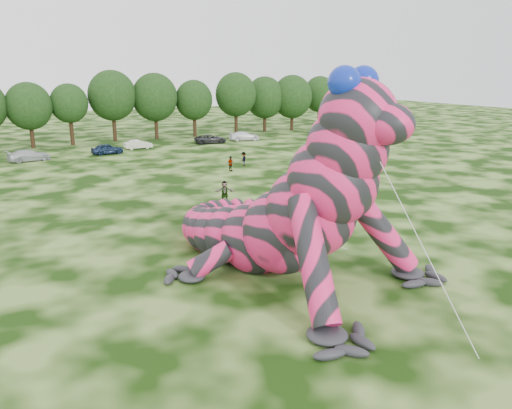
{
  "coord_description": "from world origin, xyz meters",
  "views": [
    {
      "loc": [
        -9.31,
        -18.3,
        10.59
      ],
      "look_at": [
        2.08,
        3.07,
        4.0
      ],
      "focal_mm": 35.0,
      "sensor_mm": 36.0,
      "label": 1
    }
  ],
  "objects_px": {
    "tree_12": "(194,109)",
    "inflatable_gecko": "(260,172)",
    "spectator_2": "(244,159)",
    "tree_11": "(155,106)",
    "spectator_3": "(230,164)",
    "car_4": "(107,149)",
    "tree_16": "(319,102)",
    "car_7": "(244,136)",
    "tree_14": "(265,104)",
    "car_3": "(29,155)",
    "car_6": "(211,139)",
    "tree_15": "(292,103)",
    "tree_17": "(357,99)",
    "tree_10": "(113,106)",
    "car_5": "(138,144)",
    "tree_8": "(30,115)",
    "tree_9": "(70,115)",
    "spectator_5": "(225,192)",
    "tree_13": "(236,104)"
  },
  "relations": [
    {
      "from": "tree_14",
      "to": "tree_16",
      "type": "relative_size",
      "value": 1.0
    },
    {
      "from": "tree_14",
      "to": "spectator_2",
      "type": "height_order",
      "value": "tree_14"
    },
    {
      "from": "tree_17",
      "to": "spectator_3",
      "type": "distance_m",
      "value": 47.78
    },
    {
      "from": "tree_14",
      "to": "car_7",
      "type": "height_order",
      "value": "tree_14"
    },
    {
      "from": "tree_12",
      "to": "inflatable_gecko",
      "type": "bearing_deg",
      "value": -107.72
    },
    {
      "from": "tree_8",
      "to": "tree_16",
      "type": "bearing_deg",
      "value": 2.75
    },
    {
      "from": "tree_17",
      "to": "car_4",
      "type": "height_order",
      "value": "tree_17"
    },
    {
      "from": "inflatable_gecko",
      "to": "car_4",
      "type": "xyz_separation_m",
      "value": [
        0.88,
        42.78,
        -4.72
      ]
    },
    {
      "from": "tree_12",
      "to": "tree_13",
      "type": "relative_size",
      "value": 0.89
    },
    {
      "from": "tree_9",
      "to": "spectator_5",
      "type": "relative_size",
      "value": 4.85
    },
    {
      "from": "car_6",
      "to": "spectator_3",
      "type": "xyz_separation_m",
      "value": [
        -6.26,
        -20.15,
        0.15
      ]
    },
    {
      "from": "car_4",
      "to": "car_5",
      "type": "distance_m",
      "value": 5.27
    },
    {
      "from": "car_3",
      "to": "tree_15",
      "type": "bearing_deg",
      "value": -85.84
    },
    {
      "from": "spectator_2",
      "to": "tree_11",
      "type": "bearing_deg",
      "value": -128.3
    },
    {
      "from": "tree_8",
      "to": "tree_13",
      "type": "bearing_deg",
      "value": 0.26
    },
    {
      "from": "tree_14",
      "to": "car_4",
      "type": "distance_m",
      "value": 32.26
    },
    {
      "from": "inflatable_gecko",
      "to": "car_7",
      "type": "xyz_separation_m",
      "value": [
        22.14,
        45.82,
        -4.72
      ]
    },
    {
      "from": "tree_8",
      "to": "tree_17",
      "type": "distance_m",
      "value": 56.17
    },
    {
      "from": "inflatable_gecko",
      "to": "car_7",
      "type": "distance_m",
      "value": 51.11
    },
    {
      "from": "spectator_2",
      "to": "tree_10",
      "type": "bearing_deg",
      "value": -115.38
    },
    {
      "from": "tree_9",
      "to": "car_6",
      "type": "relative_size",
      "value": 1.85
    },
    {
      "from": "tree_16",
      "to": "tree_14",
      "type": "bearing_deg",
      "value": -176.9
    },
    {
      "from": "inflatable_gecko",
      "to": "tree_8",
      "type": "distance_m",
      "value": 53.4
    },
    {
      "from": "tree_16",
      "to": "car_7",
      "type": "relative_size",
      "value": 2.01
    },
    {
      "from": "tree_12",
      "to": "car_7",
      "type": "distance_m",
      "value": 10.05
    },
    {
      "from": "car_7",
      "to": "spectator_3",
      "type": "height_order",
      "value": "spectator_3"
    },
    {
      "from": "spectator_5",
      "to": "tree_16",
      "type": "bearing_deg",
      "value": 70.55
    },
    {
      "from": "car_3",
      "to": "spectator_2",
      "type": "distance_m",
      "value": 25.72
    },
    {
      "from": "inflatable_gecko",
      "to": "tree_12",
      "type": "relative_size",
      "value": 2.41
    },
    {
      "from": "tree_14",
      "to": "car_3",
      "type": "distance_m",
      "value": 41.24
    },
    {
      "from": "inflatable_gecko",
      "to": "tree_15",
      "type": "relative_size",
      "value": 2.24
    },
    {
      "from": "tree_15",
      "to": "tree_17",
      "type": "bearing_deg",
      "value": -4.7
    },
    {
      "from": "tree_9",
      "to": "tree_12",
      "type": "relative_size",
      "value": 0.97
    },
    {
      "from": "car_5",
      "to": "spectator_5",
      "type": "distance_m",
      "value": 31.46
    },
    {
      "from": "tree_8",
      "to": "tree_16",
      "type": "relative_size",
      "value": 0.95
    },
    {
      "from": "spectator_3",
      "to": "car_4",
      "type": "bearing_deg",
      "value": 94.55
    },
    {
      "from": "car_6",
      "to": "car_4",
      "type": "bearing_deg",
      "value": 105.23
    },
    {
      "from": "car_5",
      "to": "spectator_2",
      "type": "relative_size",
      "value": 2.38
    },
    {
      "from": "car_6",
      "to": "tree_13",
      "type": "bearing_deg",
      "value": -40.34
    },
    {
      "from": "car_5",
      "to": "car_7",
      "type": "height_order",
      "value": "car_7"
    },
    {
      "from": "tree_16",
      "to": "tree_12",
      "type": "bearing_deg",
      "value": -176.33
    },
    {
      "from": "car_3",
      "to": "tree_12",
      "type": "bearing_deg",
      "value": -76.16
    },
    {
      "from": "spectator_2",
      "to": "inflatable_gecko",
      "type": "bearing_deg",
      "value": 22.87
    },
    {
      "from": "tree_15",
      "to": "car_3",
      "type": "bearing_deg",
      "value": -165.05
    },
    {
      "from": "tree_14",
      "to": "car_6",
      "type": "distance_m",
      "value": 17.43
    },
    {
      "from": "car_5",
      "to": "car_7",
      "type": "relative_size",
      "value": 0.81
    },
    {
      "from": "tree_11",
      "to": "tree_12",
      "type": "height_order",
      "value": "tree_11"
    },
    {
      "from": "car_5",
      "to": "tree_8",
      "type": "bearing_deg",
      "value": 55.96
    },
    {
      "from": "tree_11",
      "to": "tree_17",
      "type": "bearing_deg",
      "value": -2.3
    },
    {
      "from": "car_7",
      "to": "tree_10",
      "type": "bearing_deg",
      "value": 74.62
    }
  ]
}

